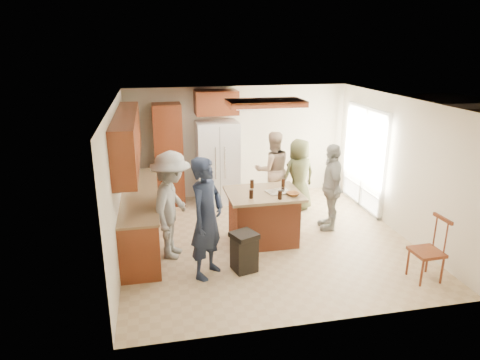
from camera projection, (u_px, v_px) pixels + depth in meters
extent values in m
plane|color=tan|center=(266.00, 239.00, 7.80)|extent=(5.00, 5.00, 0.00)
plane|color=white|center=(269.00, 101.00, 7.03)|extent=(5.00, 5.00, 0.00)
plane|color=beige|center=(239.00, 142.00, 9.74)|extent=(5.00, 0.00, 5.00)
plane|color=beige|center=(322.00, 234.00, 5.08)|extent=(5.00, 0.00, 5.00)
plane|color=beige|center=(118.00, 182.00, 6.94)|extent=(0.00, 5.00, 5.00)
plane|color=beige|center=(398.00, 165.00, 7.89)|extent=(0.00, 5.00, 5.00)
cube|color=white|center=(365.00, 159.00, 9.07)|extent=(0.02, 1.60, 2.10)
cube|color=white|center=(364.00, 159.00, 9.06)|extent=(0.08, 1.72, 2.10)
cube|color=maroon|center=(265.00, 103.00, 7.23)|extent=(1.30, 0.70, 0.10)
cube|color=white|center=(265.00, 106.00, 7.25)|extent=(1.10, 0.50, 0.02)
cube|color=olive|center=(423.00, 202.00, 9.69)|extent=(3.00, 3.00, 0.10)
cube|color=#593319|center=(440.00, 150.00, 10.06)|extent=(1.40, 1.60, 2.00)
imported|color=#1A2235|center=(207.00, 218.00, 6.33)|extent=(0.82, 0.84, 1.87)
imported|color=tan|center=(273.00, 170.00, 9.09)|extent=(0.82, 0.52, 1.66)
imported|color=#404327|center=(299.00, 175.00, 8.94)|extent=(0.85, 0.66, 1.54)
imported|color=#98978F|center=(331.00, 187.00, 8.02)|extent=(0.69, 1.05, 1.66)
imported|color=gray|center=(172.00, 205.00, 6.93)|extent=(0.87, 1.27, 1.79)
cube|color=maroon|center=(141.00, 218.00, 7.62)|extent=(0.60, 3.00, 0.88)
cube|color=#846B4C|center=(139.00, 193.00, 7.47)|extent=(0.64, 3.00, 0.04)
cube|color=maroon|center=(127.00, 139.00, 7.15)|extent=(0.35, 3.00, 0.85)
cube|color=maroon|center=(169.00, 155.00, 9.20)|extent=(0.60, 0.60, 2.20)
cube|color=maroon|center=(216.00, 102.00, 9.06)|extent=(0.90, 0.60, 0.50)
cube|color=white|center=(218.00, 162.00, 9.39)|extent=(0.90, 0.72, 1.80)
cube|color=gray|center=(220.00, 167.00, 9.05)|extent=(0.01, 0.01, 1.71)
cylinder|color=silver|center=(216.00, 163.00, 8.98)|extent=(0.02, 0.02, 0.70)
cylinder|color=silver|center=(225.00, 163.00, 9.02)|extent=(0.02, 0.02, 0.70)
cube|color=#964326|center=(263.00, 218.00, 7.58)|extent=(1.10, 0.85, 0.88)
cube|color=#7E6348|center=(264.00, 194.00, 7.44)|extent=(1.28, 1.03, 0.05)
cube|color=silver|center=(278.00, 192.00, 7.43)|extent=(0.45, 0.37, 0.02)
imported|color=brown|center=(293.00, 194.00, 7.28)|extent=(0.27, 0.27, 0.05)
cylinder|color=black|center=(251.00, 194.00, 7.13)|extent=(0.07, 0.07, 0.15)
cylinder|color=black|center=(252.00, 184.00, 7.63)|extent=(0.07, 0.07, 0.15)
cylinder|color=black|center=(283.00, 183.00, 7.70)|extent=(0.07, 0.07, 0.15)
cylinder|color=black|center=(280.00, 195.00, 7.09)|extent=(0.07, 0.07, 0.15)
cube|color=black|center=(244.00, 254.00, 6.66)|extent=(0.41, 0.41, 0.55)
cube|color=black|center=(244.00, 236.00, 6.56)|extent=(0.47, 0.47, 0.08)
cube|color=maroon|center=(427.00, 252.00, 6.35)|extent=(0.43, 0.43, 0.05)
cylinder|color=maroon|center=(422.00, 273.00, 6.22)|extent=(0.04, 0.04, 0.44)
cylinder|color=maroon|center=(442.00, 270.00, 6.30)|extent=(0.04, 0.04, 0.44)
cylinder|color=maroon|center=(408.00, 262.00, 6.54)|extent=(0.04, 0.04, 0.44)
cylinder|color=maroon|center=(427.00, 259.00, 6.61)|extent=(0.04, 0.04, 0.44)
cube|color=maroon|center=(443.00, 219.00, 6.23)|extent=(0.05, 0.40, 0.05)
cylinder|color=maroon|center=(446.00, 238.00, 6.19)|extent=(0.02, 0.02, 0.50)
cylinder|color=maroon|center=(435.00, 231.00, 6.42)|extent=(0.02, 0.02, 0.50)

